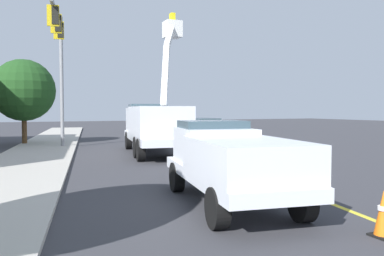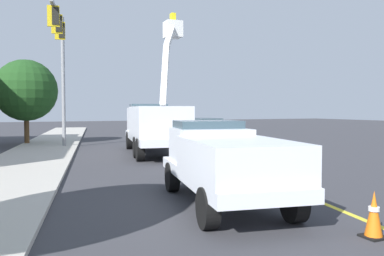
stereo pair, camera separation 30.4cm
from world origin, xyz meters
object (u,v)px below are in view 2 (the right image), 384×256
object	(u,v)px
passing_minivan	(207,127)
traffic_cone_mid_front	(218,155)
service_pickup_truck	(224,160)
utility_bucket_truck	(155,123)
traffic_cone_mid_rear	(177,142)
traffic_cone_leading	(374,215)
traffic_signal_mast	(60,50)

from	to	relation	value
passing_minivan	traffic_cone_mid_front	bearing A→B (deg)	156.52
service_pickup_truck	traffic_cone_mid_front	world-z (taller)	service_pickup_truck
service_pickup_truck	traffic_cone_mid_front	size ratio (longest dim) A/B	7.68
utility_bucket_truck	traffic_cone_mid_rear	world-z (taller)	utility_bucket_truck
traffic_cone_leading	traffic_cone_mid_front	distance (m)	9.99
service_pickup_truck	passing_minivan	distance (m)	21.10
passing_minivan	traffic_cone_mid_rear	size ratio (longest dim) A/B	7.14
utility_bucket_truck	service_pickup_truck	size ratio (longest dim) A/B	1.45
utility_bucket_truck	traffic_signal_mast	world-z (taller)	traffic_signal_mast
traffic_cone_mid_rear	traffic_signal_mast	size ratio (longest dim) A/B	0.09
utility_bucket_truck	traffic_cone_mid_front	world-z (taller)	utility_bucket_truck
traffic_cone_mid_front	traffic_signal_mast	distance (m)	11.49
service_pickup_truck	passing_minivan	xyz separation A→B (m)	(19.23, -8.67, -0.15)
traffic_cone_mid_rear	traffic_signal_mast	world-z (taller)	traffic_signal_mast
utility_bucket_truck	traffic_cone_mid_front	distance (m)	5.26
service_pickup_truck	traffic_cone_leading	xyz separation A→B (m)	(-3.32, -1.37, -0.69)
passing_minivan	traffic_cone_leading	size ratio (longest dim) A/B	5.75
traffic_cone_mid_front	traffic_signal_mast	size ratio (longest dim) A/B	0.10
traffic_signal_mast	passing_minivan	bearing A→B (deg)	-68.92
service_pickup_truck	traffic_cone_mid_rear	xyz separation A→B (m)	(14.37, -4.26, -0.77)
traffic_cone_leading	traffic_cone_mid_front	size ratio (longest dim) A/B	1.15
service_pickup_truck	traffic_signal_mast	bearing A→B (deg)	9.85
utility_bucket_truck	service_pickup_truck	bearing A→B (deg)	170.52
traffic_cone_leading	utility_bucket_truck	bearing A→B (deg)	-2.11
traffic_cone_mid_front	traffic_cone_mid_rear	xyz separation A→B (m)	(7.86, -1.12, -0.03)
traffic_cone_mid_rear	traffic_signal_mast	xyz separation A→B (m)	(0.53, 6.85, 5.39)
service_pickup_truck	traffic_signal_mast	world-z (taller)	traffic_signal_mast
service_pickup_truck	utility_bucket_truck	bearing A→B (deg)	-9.48
service_pickup_truck	traffic_cone_leading	size ratio (longest dim) A/B	6.69
passing_minivan	traffic_cone_leading	distance (m)	23.72
utility_bucket_truck	service_pickup_truck	distance (m)	11.64
service_pickup_truck	traffic_cone_mid_rear	bearing A→B (deg)	-16.52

